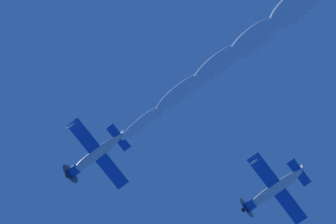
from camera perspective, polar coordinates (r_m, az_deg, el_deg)
name	(u,v)px	position (r m, az deg, el deg)	size (l,w,h in m)	color
airplane_lead	(95,155)	(77.25, -6.60, -3.90)	(8.71, 9.30, 3.07)	silver
airplane_left_wingman	(273,190)	(77.25, 9.42, -6.93)	(8.70, 9.26, 3.15)	silver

